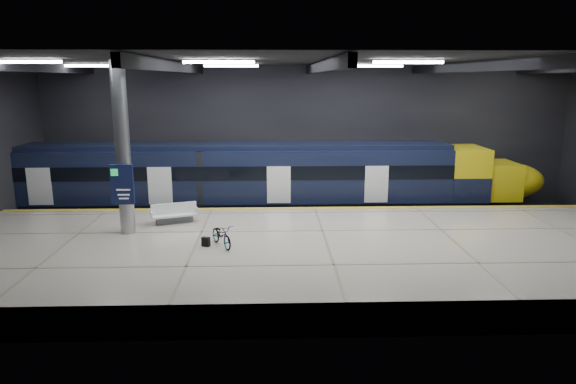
{
  "coord_description": "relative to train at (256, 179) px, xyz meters",
  "views": [
    {
      "loc": [
        -2.1,
        -21.43,
        7.3
      ],
      "look_at": [
        -1.35,
        1.5,
        2.2
      ],
      "focal_mm": 32.0,
      "sensor_mm": 36.0,
      "label": 1
    }
  ],
  "objects": [
    {
      "name": "train",
      "position": [
        0.0,
        0.0,
        0.0
      ],
      "size": [
        29.4,
        2.84,
        3.79
      ],
      "color": "black",
      "rests_on": "ground"
    },
    {
      "name": "pannier_bag",
      "position": [
        -1.66,
        -8.37,
        -0.78
      ],
      "size": [
        0.35,
        0.28,
        0.35
      ],
      "primitive_type": "cube",
      "rotation": [
        0.0,
        0.0,
        -0.4
      ],
      "color": "black",
      "rests_on": "platform"
    },
    {
      "name": "rails",
      "position": [
        2.93,
        0.0,
        -1.98
      ],
      "size": [
        30.0,
        1.52,
        0.16
      ],
      "color": "gray",
      "rests_on": "ground"
    },
    {
      "name": "safety_strip",
      "position": [
        2.93,
        -2.75,
        -0.95
      ],
      "size": [
        30.0,
        0.4,
        0.01
      ],
      "primitive_type": "cube",
      "color": "gold",
      "rests_on": "platform"
    },
    {
      "name": "bicycle",
      "position": [
        -1.06,
        -8.37,
        -0.52
      ],
      "size": [
        1.3,
        1.73,
        0.87
      ],
      "primitive_type": "imported",
      "rotation": [
        0.0,
        0.0,
        0.5
      ],
      "color": "#99999E",
      "rests_on": "platform"
    },
    {
      "name": "platform",
      "position": [
        2.93,
        -8.0,
        -1.51
      ],
      "size": [
        30.0,
        11.0,
        1.1
      ],
      "primitive_type": "cube",
      "color": "beige",
      "rests_on": "ground"
    },
    {
      "name": "ground",
      "position": [
        2.93,
        -5.5,
        -2.06
      ],
      "size": [
        30.0,
        30.0,
        0.0
      ],
      "primitive_type": "plane",
      "color": "black",
      "rests_on": "ground"
    },
    {
      "name": "info_column",
      "position": [
        -5.07,
        -6.52,
        2.4
      ],
      "size": [
        0.9,
        0.78,
        6.9
      ],
      "color": "#9EA0A5",
      "rests_on": "platform"
    },
    {
      "name": "room_shell",
      "position": [
        2.93,
        -5.49,
        3.66
      ],
      "size": [
        30.1,
        16.1,
        8.05
      ],
      "color": "black",
      "rests_on": "ground"
    },
    {
      "name": "bench",
      "position": [
        -3.44,
        -5.09,
        -0.65
      ],
      "size": [
        2.17,
        1.43,
        0.89
      ],
      "rotation": [
        0.0,
        0.0,
        0.32
      ],
      "color": "#595B60",
      "rests_on": "platform"
    }
  ]
}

